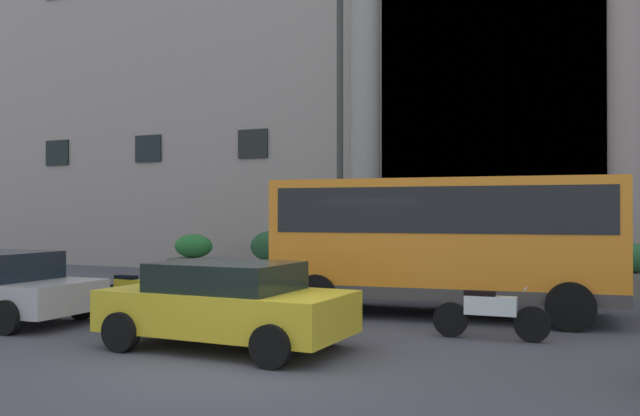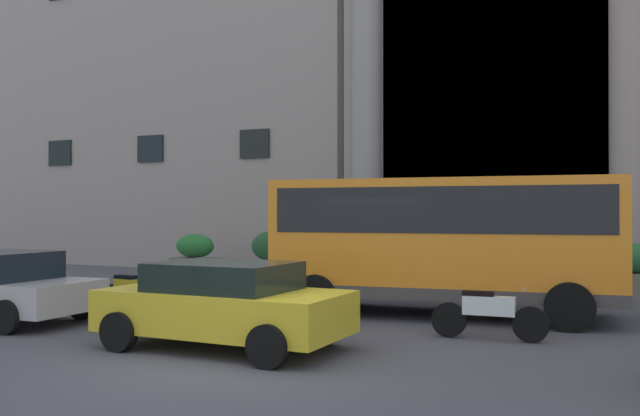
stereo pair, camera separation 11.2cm
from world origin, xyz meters
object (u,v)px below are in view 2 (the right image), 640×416
parked_sedan_second (224,304)px  motorcycle_near_kerb (486,313)px  orange_minibus (444,235)px  hedge_planter_east (195,256)px  motorcycle_far_end (131,293)px  lamppost_plaza_centre (341,112)px  hedge_planter_entrance_left (627,270)px  hedge_planter_west (275,256)px

parked_sedan_second → motorcycle_near_kerb: bearing=34.8°
motorcycle_near_kerb → orange_minibus: bearing=116.8°
hedge_planter_east → motorcycle_far_end: hedge_planter_east is taller
parked_sedan_second → motorcycle_far_end: 4.43m
orange_minibus → lamppost_plaza_centre: bearing=132.9°
hedge_planter_entrance_left → motorcycle_far_end: bearing=-141.4°
parked_sedan_second → motorcycle_far_end: parked_sedan_second is taller
orange_minibus → motorcycle_far_end: bearing=-164.0°
hedge_planter_west → lamppost_plaza_centre: lamppost_plaza_centre is taller
motorcycle_far_end → orange_minibus: bearing=26.7°
orange_minibus → lamppost_plaza_centre: 5.83m
lamppost_plaza_centre → motorcycle_near_kerb: bearing=-48.4°
hedge_planter_west → motorcycle_near_kerb: bearing=-43.1°
motorcycle_far_end → lamppost_plaza_centre: bearing=71.0°
hedge_planter_entrance_left → motorcycle_near_kerb: 7.99m
orange_minibus → hedge_planter_west: size_ratio=4.06×
hedge_planter_east → lamppost_plaza_centre: bearing=-16.9°
parked_sedan_second → motorcycle_near_kerb: 4.43m
hedge_planter_entrance_left → motorcycle_near_kerb: bearing=-106.6°
hedge_planter_west → parked_sedan_second: 10.73m
lamppost_plaza_centre → hedge_planter_entrance_left: bearing=16.3°
orange_minibus → hedge_planter_west: 8.44m
lamppost_plaza_centre → motorcycle_far_end: bearing=-114.2°
hedge_planter_west → hedge_planter_entrance_left: (10.22, 0.22, -0.11)m
hedge_planter_west → motorcycle_near_kerb: size_ratio=0.90×
lamppost_plaza_centre → parked_sedan_second: bearing=-81.3°
hedge_planter_entrance_left → motorcycle_near_kerb: size_ratio=1.06×
orange_minibus → hedge_planter_entrance_left: size_ratio=3.44×
orange_minibus → hedge_planter_west: orange_minibus is taller
motorcycle_near_kerb → lamppost_plaza_centre: lamppost_plaza_centre is taller
orange_minibus → parked_sedan_second: orange_minibus is taller
hedge_planter_entrance_left → hedge_planter_east: size_ratio=1.42×
parked_sedan_second → hedge_planter_entrance_left: bearing=60.9°
hedge_planter_west → hedge_planter_east: 3.02m
hedge_planter_east → parked_sedan_second: hedge_planter_east is taller
hedge_planter_entrance_left → motorcycle_far_end: (-9.75, -7.77, -0.21)m
hedge_planter_entrance_left → lamppost_plaza_centre: size_ratio=0.24×
motorcycle_near_kerb → hedge_planter_east: bearing=143.9°
hedge_planter_east → parked_sedan_second: 12.19m
motorcycle_far_end → parked_sedan_second: bearing=-26.3°
orange_minibus → lamppost_plaza_centre: size_ratio=0.84×
orange_minibus → motorcycle_near_kerb: orange_minibus is taller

